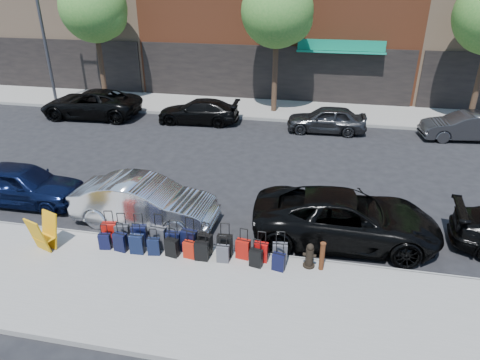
% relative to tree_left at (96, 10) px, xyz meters
% --- Properties ---
extents(ground, '(120.00, 120.00, 0.00)m').
position_rel_tree_left_xyz_m(ground, '(9.86, -9.50, -5.41)').
color(ground, black).
rests_on(ground, ground).
extents(sidewalk_near, '(60.00, 4.00, 0.15)m').
position_rel_tree_left_xyz_m(sidewalk_near, '(9.86, -16.00, -5.34)').
color(sidewalk_near, gray).
rests_on(sidewalk_near, ground).
extents(sidewalk_far, '(60.00, 4.00, 0.15)m').
position_rel_tree_left_xyz_m(sidewalk_far, '(9.86, 0.50, -5.34)').
color(sidewalk_far, gray).
rests_on(sidewalk_far, ground).
extents(curb_near, '(60.00, 0.08, 0.15)m').
position_rel_tree_left_xyz_m(curb_near, '(9.86, -13.98, -5.34)').
color(curb_near, gray).
rests_on(curb_near, ground).
extents(curb_far, '(60.00, 0.08, 0.15)m').
position_rel_tree_left_xyz_m(curb_far, '(9.86, -1.52, -5.34)').
color(curb_far, gray).
rests_on(curb_far, ground).
extents(tree_left, '(3.80, 3.80, 7.27)m').
position_rel_tree_left_xyz_m(tree_left, '(0.00, 0.00, 0.00)').
color(tree_left, black).
rests_on(tree_left, sidewalk_far).
extents(tree_center, '(3.80, 3.80, 7.27)m').
position_rel_tree_left_xyz_m(tree_center, '(10.50, 0.00, 0.00)').
color(tree_center, black).
rests_on(tree_center, sidewalk_far).
extents(streetlight, '(2.59, 0.18, 8.00)m').
position_rel_tree_left_xyz_m(streetlight, '(-2.94, -0.70, -0.75)').
color(streetlight, '#333338').
rests_on(streetlight, sidewalk_far).
extents(suitcase_front_0, '(0.45, 0.30, 1.01)m').
position_rel_tree_left_xyz_m(suitcase_front_0, '(7.40, -14.29, -4.95)').
color(suitcase_front_0, '#A9120A').
rests_on(suitcase_front_0, sidewalk_near).
extents(suitcase_front_1, '(0.43, 0.29, 0.96)m').
position_rel_tree_left_xyz_m(suitcase_front_1, '(7.78, -14.26, -4.96)').
color(suitcase_front_1, '#38383D').
rests_on(suitcase_front_1, sidewalk_near).
extents(suitcase_front_2, '(0.46, 0.31, 1.02)m').
position_rel_tree_left_xyz_m(suitcase_front_2, '(8.32, -14.29, -4.94)').
color(suitcase_front_2, black).
rests_on(suitcase_front_2, sidewalk_near).
extents(suitcase_front_3, '(0.46, 0.28, 1.07)m').
position_rel_tree_left_xyz_m(suitcase_front_3, '(8.92, -14.29, -4.93)').
color(suitcase_front_3, '#38383D').
rests_on(suitcase_front_3, sidewalk_near).
extents(suitcase_front_4, '(0.39, 0.22, 0.94)m').
position_rel_tree_left_xyz_m(suitcase_front_4, '(9.37, -14.33, -4.97)').
color(suitcase_front_4, black).
rests_on(suitcase_front_4, sidewalk_near).
extents(suitcase_front_5, '(0.48, 0.31, 1.08)m').
position_rel_tree_left_xyz_m(suitcase_front_5, '(9.83, -14.30, -4.92)').
color(suitcase_front_5, black).
rests_on(suitcase_front_5, sidewalk_near).
extents(suitcase_front_6, '(0.43, 0.28, 0.96)m').
position_rel_tree_left_xyz_m(suitcase_front_6, '(10.28, -14.28, -4.96)').
color(suitcase_front_6, black).
rests_on(suitcase_front_6, sidewalk_near).
extents(suitcase_front_7, '(0.43, 0.25, 1.01)m').
position_rel_tree_left_xyz_m(suitcase_front_7, '(10.85, -14.28, -4.95)').
color(suitcase_front_7, black).
rests_on(suitcase_front_7, sidewalk_near).
extents(suitcase_front_8, '(0.41, 0.26, 0.92)m').
position_rel_tree_left_xyz_m(suitcase_front_8, '(11.38, -14.30, -4.97)').
color(suitcase_front_8, '#9D110A').
rests_on(suitcase_front_8, sidewalk_near).
extents(suitcase_front_9, '(0.39, 0.22, 0.91)m').
position_rel_tree_left_xyz_m(suitcase_front_9, '(11.89, -14.34, -4.98)').
color(suitcase_front_9, '#A80C0A').
rests_on(suitcase_front_9, sidewalk_near).
extents(suitcase_front_10, '(0.42, 0.26, 0.95)m').
position_rel_tree_left_xyz_m(suitcase_front_10, '(12.40, -14.31, -4.96)').
color(suitcase_front_10, '#403F45').
rests_on(suitcase_front_10, sidewalk_near).
extents(suitcase_back_0, '(0.35, 0.23, 0.77)m').
position_rel_tree_left_xyz_m(suitcase_back_0, '(7.42, -14.65, -5.02)').
color(suitcase_back_0, black).
rests_on(suitcase_back_0, sidewalk_near).
extents(suitcase_back_1, '(0.40, 0.27, 0.89)m').
position_rel_tree_left_xyz_m(suitcase_back_1, '(7.90, -14.65, -4.98)').
color(suitcase_back_1, black).
rests_on(suitcase_back_1, sidewalk_near).
extents(suitcase_back_2, '(0.40, 0.25, 0.93)m').
position_rel_tree_left_xyz_m(suitcase_back_2, '(8.41, -14.66, -4.97)').
color(suitcase_back_2, black).
rests_on(suitcase_back_2, sidewalk_near).
extents(suitcase_back_3, '(0.37, 0.25, 0.81)m').
position_rel_tree_left_xyz_m(suitcase_back_3, '(8.89, -14.63, -5.01)').
color(suitcase_back_3, black).
rests_on(suitcase_back_3, sidewalk_near).
extents(suitcase_back_4, '(0.40, 0.28, 0.87)m').
position_rel_tree_left_xyz_m(suitcase_back_4, '(9.42, -14.61, -4.99)').
color(suitcase_back_4, black).
rests_on(suitcase_back_4, sidewalk_near).
extents(suitcase_back_5, '(0.37, 0.25, 0.81)m').
position_rel_tree_left_xyz_m(suitcase_back_5, '(9.93, -14.57, -5.01)').
color(suitcase_back_5, '#A3190A').
rests_on(suitcase_back_5, sidewalk_near).
extents(suitcase_back_6, '(0.38, 0.23, 0.89)m').
position_rel_tree_left_xyz_m(suitcase_back_6, '(10.28, -14.61, -4.98)').
color(suitcase_back_6, black).
rests_on(suitcase_back_6, sidewalk_near).
extents(suitcase_back_7, '(0.35, 0.21, 0.80)m').
position_rel_tree_left_xyz_m(suitcase_back_7, '(10.87, -14.57, -5.01)').
color(suitcase_back_7, '#414046').
rests_on(suitcase_back_7, sidewalk_near).
extents(suitcase_back_9, '(0.38, 0.26, 0.82)m').
position_rel_tree_left_xyz_m(suitcase_back_9, '(11.79, -14.60, -5.00)').
color(suitcase_back_9, black).
rests_on(suitcase_back_9, sidewalk_near).
extents(suitcase_back_10, '(0.37, 0.26, 0.80)m').
position_rel_tree_left_xyz_m(suitcase_back_10, '(12.41, -14.64, -5.01)').
color(suitcase_back_10, black).
rests_on(suitcase_back_10, sidewalk_near).
extents(fire_hydrant, '(0.36, 0.32, 0.71)m').
position_rel_tree_left_xyz_m(fire_hydrant, '(13.20, -14.32, -4.93)').
color(fire_hydrant, black).
rests_on(fire_hydrant, sidewalk_near).
extents(bollard, '(0.15, 0.15, 0.83)m').
position_rel_tree_left_xyz_m(bollard, '(13.52, -14.38, -4.84)').
color(bollard, '#38190C').
rests_on(bollard, sidewalk_near).
extents(display_rack, '(0.78, 0.82, 1.07)m').
position_rel_tree_left_xyz_m(display_rack, '(5.76, -15.00, -4.73)').
color(display_rack, orange).
rests_on(display_rack, sidewalk_near).
extents(car_near_0, '(4.27, 1.77, 1.45)m').
position_rel_tree_left_xyz_m(car_near_0, '(3.20, -12.44, -4.69)').
color(car_near_0, '#0B1434').
rests_on(car_near_0, ground).
extents(car_near_1, '(4.63, 1.76, 1.51)m').
position_rel_tree_left_xyz_m(car_near_1, '(7.91, -12.86, -4.66)').
color(car_near_1, silver).
rests_on(car_near_1, ground).
extents(car_near_2, '(5.57, 2.76, 1.52)m').
position_rel_tree_left_xyz_m(car_near_2, '(14.14, -12.59, -4.65)').
color(car_near_2, black).
rests_on(car_near_2, ground).
extents(car_far_0, '(5.58, 2.80, 1.52)m').
position_rel_tree_left_xyz_m(car_far_0, '(0.45, -2.78, -4.65)').
color(car_far_0, black).
rests_on(car_far_0, ground).
extents(car_far_1, '(4.45, 2.01, 1.27)m').
position_rel_tree_left_xyz_m(car_far_1, '(6.62, -2.57, -4.78)').
color(car_far_1, black).
rests_on(car_far_1, ground).
extents(car_far_2, '(3.99, 1.73, 1.34)m').
position_rel_tree_left_xyz_m(car_far_2, '(13.39, -2.72, -4.74)').
color(car_far_2, '#2F2F31').
rests_on(car_far_2, ground).
extents(car_far_3, '(4.19, 1.91, 1.33)m').
position_rel_tree_left_xyz_m(car_far_3, '(19.94, -2.52, -4.75)').
color(car_far_3, '#323234').
rests_on(car_far_3, ground).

